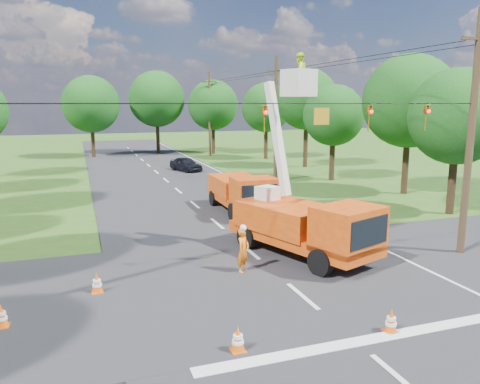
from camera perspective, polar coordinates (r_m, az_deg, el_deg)
name	(u,v)px	position (r m, az deg, el deg)	size (l,w,h in m)	color
ground	(178,191)	(34.29, -7.52, 0.09)	(140.00, 140.00, 0.00)	#2D5018
road_main	(178,191)	(34.29, -7.52, 0.09)	(12.00, 100.00, 0.06)	black
road_cross	(278,276)	(17.63, 4.66, -10.23)	(56.00, 10.00, 0.07)	black
stop_bar	(357,344)	(13.47, 14.03, -17.50)	(9.00, 0.45, 0.02)	silver
edge_line	(251,187)	(35.81, 1.29, 0.63)	(0.12, 90.00, 0.02)	silver
bucket_truck	(305,216)	(19.47, 7.92, -2.95)	(4.59, 7.15, 8.29)	#DB590F
second_truck	(242,192)	(27.26, 0.23, 0.03)	(2.55, 6.30, 2.35)	#DB590F
ground_worker	(243,250)	(17.74, 0.39, -7.13)	(0.62, 0.41, 1.71)	orange
distant_car	(186,164)	(44.34, -6.62, 3.39)	(1.56, 3.89, 1.32)	black
traffic_cone_0	(238,339)	(12.56, -0.26, -17.50)	(0.38, 0.38, 0.71)	#DE530B
traffic_cone_1	(391,321)	(14.10, 17.94, -14.75)	(0.38, 0.38, 0.71)	#DE530B
traffic_cone_2	(270,222)	(23.83, 3.68, -3.70)	(0.38, 0.38, 0.71)	#DE530B
traffic_cone_3	(242,213)	(25.67, 0.23, -2.63)	(0.38, 0.38, 0.71)	#DE530B
traffic_cone_4	(97,283)	(16.71, -17.04, -10.57)	(0.38, 0.38, 0.71)	#DE530B
traffic_cone_5	(1,316)	(15.34, -27.10, -13.30)	(0.38, 0.38, 0.71)	#DE530B
traffic_cone_7	(270,193)	(31.60, 3.71, -0.10)	(0.38, 0.38, 0.71)	#DE530B
pole_right_near	(471,133)	(21.42, 26.34, 6.45)	(1.80, 0.30, 10.00)	#4C3823
pole_right_mid	(276,118)	(38.21, 4.39, 8.95)	(1.80, 0.30, 10.00)	#4C3823
pole_right_far	(210,113)	(57.11, -3.73, 9.55)	(1.80, 0.30, 10.00)	#4C3823
signal_span	(337,115)	(17.49, 11.75, 9.15)	(18.00, 0.29, 1.07)	black
tree_right_a	(458,117)	(29.18, 25.00, 8.32)	(5.40, 5.40, 8.28)	#382616
tree_right_b	(410,101)	(34.67, 19.98, 10.35)	(6.40, 6.40, 9.65)	#382616
tree_right_c	(334,116)	(39.44, 11.34, 9.13)	(5.00, 5.00, 7.83)	#382616
tree_right_d	(307,99)	(47.22, 8.13, 11.12)	(6.00, 6.00, 9.70)	#382616
tree_right_e	(266,108)	(54.07, 3.22, 10.24)	(5.60, 5.60, 8.63)	#382616
tree_far_a	(91,104)	(58.06, -17.73, 10.16)	(6.60, 6.60, 9.50)	#382616
tree_far_b	(157,99)	(60.82, -10.13, 11.09)	(7.00, 7.00, 10.32)	#382616
tree_far_c	(213,105)	(59.29, -3.32, 10.53)	(6.20, 6.20, 9.18)	#382616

